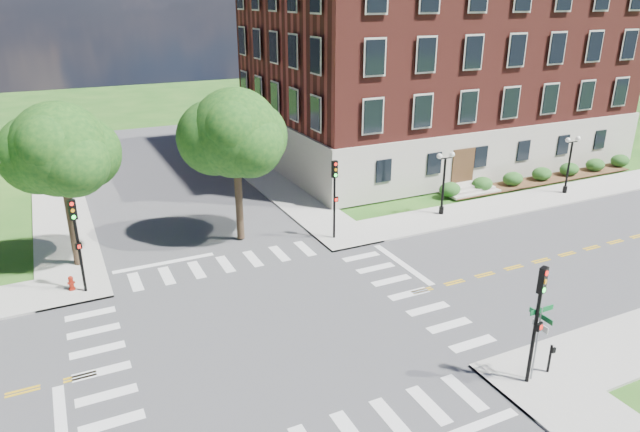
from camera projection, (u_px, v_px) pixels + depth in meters
name	position (u px, v px, depth m)	size (l,w,h in m)	color
ground	(273.00, 329.00, 25.28)	(160.00, 160.00, 0.00)	#1F5116
road_ew	(273.00, 328.00, 25.28)	(90.00, 12.00, 0.01)	#3D3D3F
road_ns	(273.00, 328.00, 25.28)	(12.00, 90.00, 0.01)	#3D3D3F
sidewalk_ne	(385.00, 185.00, 44.41)	(34.00, 34.00, 0.12)	#9E9B93
crosswalk_east	(409.00, 294.00, 28.19)	(2.20, 10.20, 0.02)	silver
stop_bar_east	(402.00, 264.00, 31.36)	(0.40, 5.50, 0.00)	silver
main_building	(433.00, 62.00, 50.48)	(30.60, 22.40, 16.50)	#B1AA9C
shrub_row	(541.00, 182.00, 45.29)	(18.00, 2.00, 1.30)	#25531B
tree_c	(60.00, 150.00, 28.85)	(4.86, 4.86, 8.86)	#302418
tree_d	(235.00, 133.00, 32.18)	(5.12, 5.12, 9.01)	#302418
traffic_signal_se	(538.00, 311.00, 20.51)	(0.38, 0.44, 4.80)	black
traffic_signal_ne	(335.00, 189.00, 33.44)	(0.35, 0.39, 4.80)	black
traffic_signal_nw	(76.00, 234.00, 27.16)	(0.38, 0.45, 4.80)	black
twin_lamp_west	(444.00, 180.00, 37.46)	(1.36, 0.36, 4.23)	black
twin_lamp_east	(569.00, 161.00, 41.59)	(1.36, 0.36, 4.23)	black
street_sign_pole	(539.00, 329.00, 20.99)	(1.10, 1.10, 3.10)	gray
push_button_post	(550.00, 357.00, 21.92)	(0.14, 0.21, 1.20)	black
fire_hydrant	(71.00, 283.00, 28.27)	(0.35, 0.35, 0.75)	maroon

